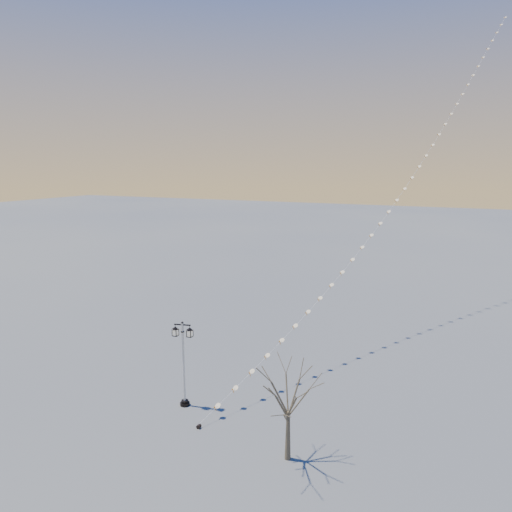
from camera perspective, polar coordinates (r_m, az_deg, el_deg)
The scene contains 4 objects.
ground at distance 26.10m, azimuth -9.76°, elevation -21.78°, with size 300.00×300.00×0.00m, color slate.
street_lamp at distance 28.13m, azimuth -8.92°, elevation -12.48°, with size 1.31×0.67×5.25m.
bare_tree at distance 23.10m, azimuth 4.01°, elevation -17.13°, with size 2.77×2.77×4.59m.
kite_train at distance 44.36m, azimuth 18.54°, elevation 13.09°, with size 15.52×49.45×32.24m.
Camera 1 is at (12.63, -17.95, 14.14)m, focal length 32.50 mm.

